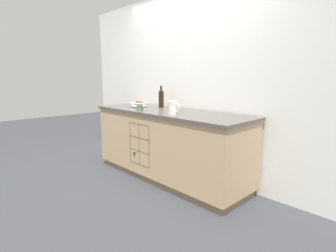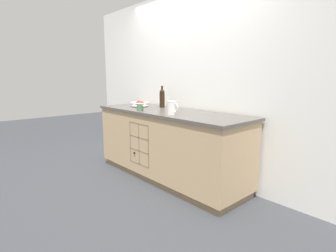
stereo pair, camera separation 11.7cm
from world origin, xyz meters
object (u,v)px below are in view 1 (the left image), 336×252
at_px(standing_wine_bottle, 161,98).
at_px(ceramic_mug, 140,107).
at_px(fruit_bowl, 139,104).
at_px(white_pitcher, 173,107).

bearing_deg(standing_wine_bottle, ceramic_mug, -79.84).
distance_m(ceramic_mug, standing_wine_bottle, 0.47).
xyz_separation_m(fruit_bowl, white_pitcher, (0.96, -0.23, 0.04)).
height_order(fruit_bowl, white_pitcher, white_pitcher).
bearing_deg(standing_wine_bottle, fruit_bowl, -150.50).
distance_m(white_pitcher, ceramic_mug, 0.57).
height_order(white_pitcher, ceramic_mug, white_pitcher).
relative_size(white_pitcher, ceramic_mug, 1.36).
relative_size(fruit_bowl, white_pitcher, 1.71).
bearing_deg(white_pitcher, ceramic_mug, -174.67).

